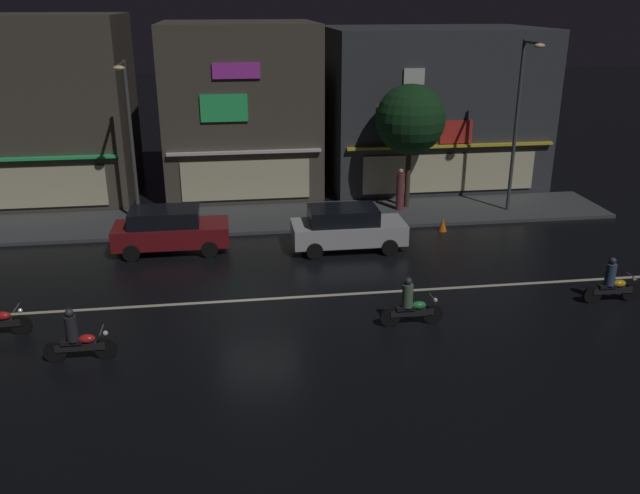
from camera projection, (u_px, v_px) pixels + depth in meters
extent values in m
plane|color=black|center=(259.00, 300.00, 21.32)|extent=(140.00, 140.00, 0.00)
cube|color=beige|center=(259.00, 299.00, 21.31)|extent=(30.42, 0.16, 0.01)
cube|color=#424447|center=(249.00, 219.00, 28.87)|extent=(32.02, 3.86, 0.14)
cube|color=#383A3F|center=(430.00, 107.00, 33.90)|extent=(10.45, 7.05, 7.73)
cube|color=yellow|center=(452.00, 146.00, 30.97)|extent=(9.93, 0.24, 0.12)
cube|color=yellow|center=(392.00, 112.00, 30.07)|extent=(1.40, 0.08, 0.56)
cube|color=red|center=(456.00, 132.00, 30.82)|extent=(1.53, 0.08, 1.06)
cube|color=white|center=(414.00, 77.00, 29.65)|extent=(0.95, 0.08, 0.72)
cube|color=beige|center=(449.00, 173.00, 31.48)|extent=(8.36, 0.06, 1.80)
cube|color=#4C443A|center=(34.00, 109.00, 31.00)|extent=(8.66, 6.50, 8.42)
cube|color=#33E572|center=(20.00, 159.00, 28.45)|extent=(8.23, 0.24, 0.12)
cube|color=beige|center=(25.00, 188.00, 28.96)|extent=(6.93, 0.06, 1.80)
cube|color=#4C443A|center=(241.00, 108.00, 32.52)|extent=(7.26, 6.90, 8.03)
cube|color=white|center=(245.00, 152.00, 29.71)|extent=(6.90, 0.24, 0.12)
cube|color=#33E572|center=(224.00, 108.00, 28.96)|extent=(2.06, 0.08, 1.19)
cube|color=#D83FD8|center=(236.00, 71.00, 28.49)|extent=(2.06, 0.08, 0.68)
cube|color=beige|center=(246.00, 180.00, 30.22)|extent=(5.81, 0.06, 1.80)
cylinder|color=#47494C|center=(132.00, 144.00, 27.14)|extent=(0.16, 0.16, 6.67)
cube|color=#47494C|center=(121.00, 64.00, 25.35)|extent=(0.10, 1.40, 0.10)
ellipsoid|color=#F9E099|center=(119.00, 68.00, 24.73)|extent=(0.44, 0.32, 0.20)
cylinder|color=#47494C|center=(516.00, 128.00, 28.61)|extent=(0.16, 0.16, 7.35)
cube|color=#47494C|center=(532.00, 43.00, 26.71)|extent=(0.10, 1.40, 0.10)
ellipsoid|color=#F9E099|center=(540.00, 46.00, 26.09)|extent=(0.44, 0.32, 0.20)
cylinder|color=brown|center=(400.00, 192.00, 29.63)|extent=(0.35, 0.35, 1.66)
sphere|color=tan|center=(401.00, 171.00, 29.30)|extent=(0.22, 0.22, 0.22)
cylinder|color=#473323|center=(408.00, 177.00, 29.87)|extent=(0.24, 0.24, 2.75)
sphere|color=#143819|center=(410.00, 119.00, 28.96)|extent=(3.06, 3.06, 3.06)
cube|color=maroon|center=(172.00, 234.00, 25.21)|extent=(4.30, 1.78, 0.76)
cube|color=black|center=(164.00, 217.00, 24.94)|extent=(2.58, 1.57, 0.60)
cube|color=#F9F2CC|center=(227.00, 224.00, 26.01)|extent=(0.08, 0.20, 0.12)
cube|color=#F9F2CC|center=(228.00, 234.00, 24.89)|extent=(0.08, 0.20, 0.12)
cylinder|color=black|center=(210.00, 234.00, 26.35)|extent=(0.62, 0.20, 0.62)
cylinder|color=black|center=(210.00, 249.00, 24.70)|extent=(0.62, 0.20, 0.62)
cylinder|color=black|center=(137.00, 237.00, 25.98)|extent=(0.62, 0.20, 0.62)
cylinder|color=black|center=(131.00, 253.00, 24.33)|extent=(0.62, 0.20, 0.62)
cube|color=silver|center=(348.00, 232.00, 25.40)|extent=(4.30, 1.78, 0.76)
cube|color=black|center=(343.00, 215.00, 25.14)|extent=(2.58, 1.57, 0.60)
cube|color=#F9F2CC|center=(398.00, 222.00, 26.21)|extent=(0.08, 0.20, 0.12)
cube|color=#F9F2CC|center=(406.00, 232.00, 25.08)|extent=(0.08, 0.20, 0.12)
cylinder|color=black|center=(379.00, 232.00, 26.55)|extent=(0.62, 0.20, 0.62)
cylinder|color=black|center=(390.00, 247.00, 24.90)|extent=(0.62, 0.20, 0.62)
cylinder|color=black|center=(309.00, 235.00, 26.18)|extent=(0.62, 0.20, 0.62)
cylinder|color=black|center=(315.00, 251.00, 24.53)|extent=(0.62, 0.20, 0.62)
cylinder|color=black|center=(631.00, 292.00, 21.16)|extent=(0.60, 0.08, 0.60)
cylinder|color=black|center=(593.00, 294.00, 20.99)|extent=(0.60, 0.10, 0.60)
cube|color=black|center=(612.00, 290.00, 21.04)|extent=(1.30, 0.14, 0.20)
ellipsoid|color=gold|center=(619.00, 283.00, 20.99)|extent=(0.44, 0.26, 0.24)
cube|color=black|center=(607.00, 286.00, 20.96)|extent=(0.56, 0.22, 0.10)
cylinder|color=slate|center=(632.00, 276.00, 20.96)|extent=(0.03, 0.60, 0.03)
sphere|color=white|center=(634.00, 279.00, 21.01)|extent=(0.14, 0.14, 0.14)
cylinder|color=#334766|center=(610.00, 274.00, 20.83)|extent=(0.32, 0.32, 0.70)
sphere|color=#333338|center=(613.00, 261.00, 20.66)|extent=(0.22, 0.22, 0.22)
cylinder|color=black|center=(106.00, 348.00, 17.75)|extent=(0.60, 0.08, 0.60)
cylinder|color=black|center=(55.00, 352.00, 17.58)|extent=(0.60, 0.10, 0.60)
cube|color=black|center=(80.00, 347.00, 17.63)|extent=(1.30, 0.14, 0.20)
ellipsoid|color=red|center=(87.00, 339.00, 17.58)|extent=(0.44, 0.26, 0.24)
cube|color=black|center=(72.00, 342.00, 17.55)|extent=(0.56, 0.22, 0.10)
cylinder|color=slate|center=(101.00, 330.00, 17.55)|extent=(0.03, 0.60, 0.03)
sphere|color=white|center=(105.00, 333.00, 17.60)|extent=(0.14, 0.14, 0.14)
cylinder|color=#232328|center=(72.00, 328.00, 17.42)|extent=(0.32, 0.32, 0.70)
sphere|color=#333338|center=(69.00, 313.00, 17.26)|extent=(0.22, 0.22, 0.22)
cylinder|color=black|center=(433.00, 314.00, 19.67)|extent=(0.60, 0.08, 0.60)
cylinder|color=black|center=(390.00, 317.00, 19.50)|extent=(0.60, 0.10, 0.60)
cube|color=black|center=(412.00, 312.00, 19.55)|extent=(1.30, 0.14, 0.20)
ellipsoid|color=#268C3F|center=(419.00, 305.00, 19.50)|extent=(0.44, 0.26, 0.24)
cube|color=black|center=(405.00, 308.00, 19.47)|extent=(0.56, 0.22, 0.10)
cylinder|color=slate|center=(432.00, 297.00, 19.47)|extent=(0.03, 0.60, 0.03)
sphere|color=white|center=(435.00, 300.00, 19.52)|extent=(0.14, 0.14, 0.14)
cylinder|color=#4C664C|center=(408.00, 296.00, 19.34)|extent=(0.32, 0.32, 0.70)
sphere|color=#333338|center=(408.00, 281.00, 19.18)|extent=(0.22, 0.22, 0.22)
cylinder|color=black|center=(21.00, 325.00, 19.02)|extent=(0.60, 0.08, 0.60)
ellipsoid|color=red|center=(3.00, 316.00, 18.85)|extent=(0.44, 0.26, 0.24)
cylinder|color=slate|center=(16.00, 308.00, 18.82)|extent=(0.03, 0.60, 0.03)
sphere|color=white|center=(20.00, 311.00, 18.87)|extent=(0.14, 0.14, 0.14)
cone|color=orange|center=(443.00, 225.00, 27.50)|extent=(0.36, 0.36, 0.55)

